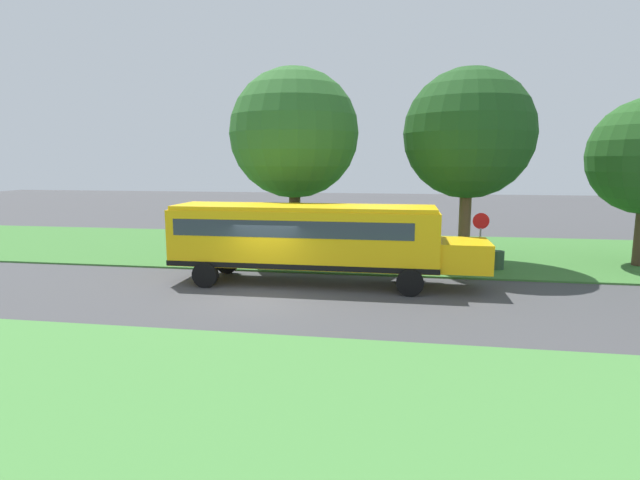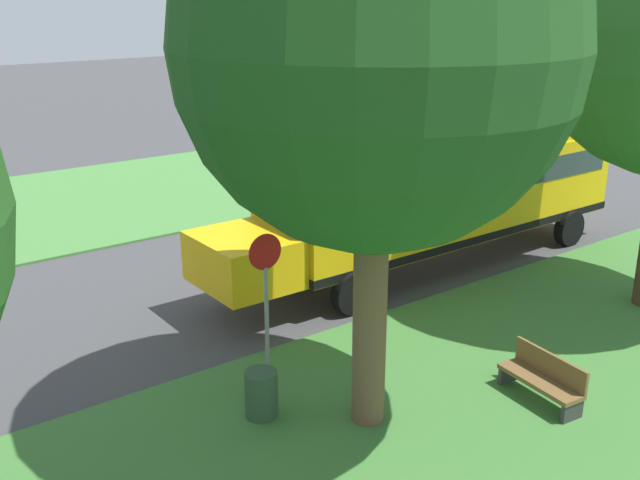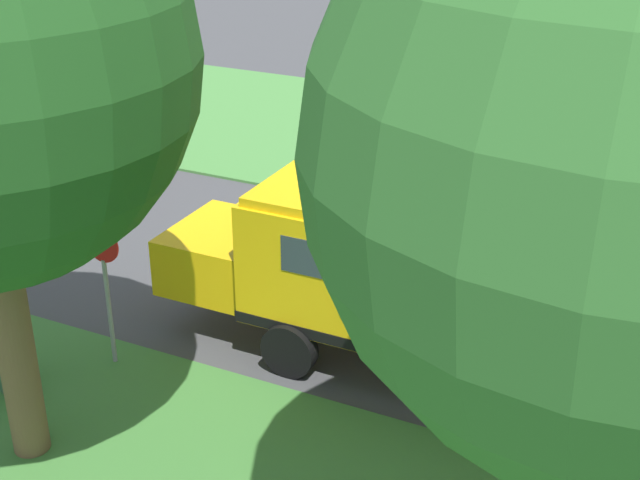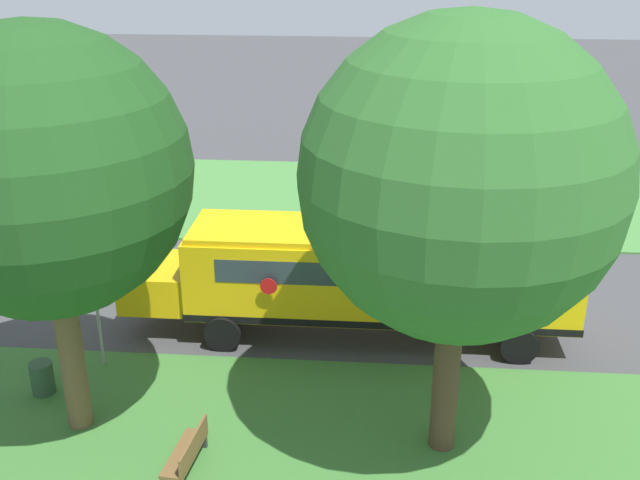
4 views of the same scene
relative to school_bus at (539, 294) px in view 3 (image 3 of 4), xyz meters
The scene contains 5 objects.
ground_plane 3.32m from the school_bus, 33.67° to the right, with size 120.00×120.00×0.00m, color #424244.
school_bus is the anchor object (origin of this frame).
car_red_nearest 15.41m from the school_bus, 70.80° to the left, with size 2.02×4.40×1.56m.
stop_sign 7.25m from the school_bus, 108.89° to the left, with size 0.08×0.68×2.74m.
trash_bin 8.83m from the school_bus, 115.34° to the left, with size 0.56×0.56×0.90m, color #2D4C33.
Camera 3 is at (-15.10, -0.79, 8.87)m, focal length 50.00 mm.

